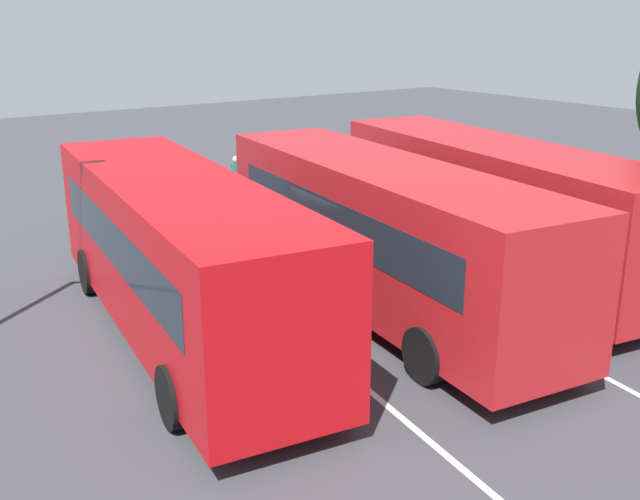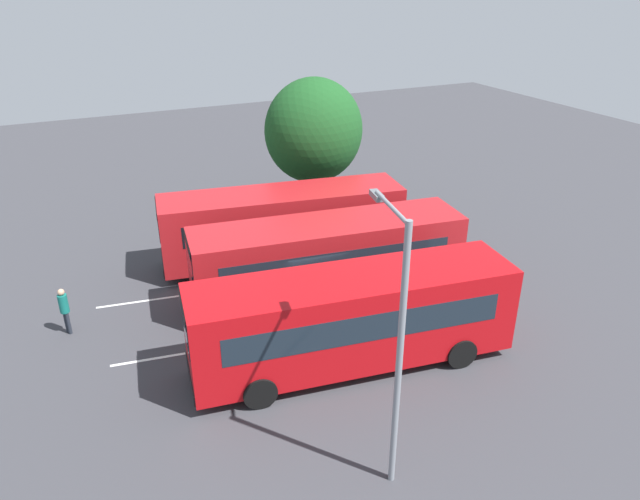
{
  "view_description": "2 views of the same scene",
  "coord_description": "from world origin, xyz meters",
  "px_view_note": "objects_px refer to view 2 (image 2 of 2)",
  "views": [
    {
      "loc": [
        -12.49,
        9.82,
        6.16
      ],
      "look_at": [
        -0.05,
        1.05,
        1.34
      ],
      "focal_mm": 42.03,
      "sensor_mm": 36.0,
      "label": 1
    },
    {
      "loc": [
        8.03,
        18.08,
        11.73
      ],
      "look_at": [
        -0.64,
        -0.49,
        1.92
      ],
      "focal_mm": 33.25,
      "sensor_mm": 36.0,
      "label": 2
    }
  ],
  "objects_px": {
    "bus_center_right": "(352,317)",
    "bus_center_left": "(327,257)",
    "bus_far_left": "(282,223)",
    "street_lamp": "(397,338)",
    "depot_tree": "(314,131)",
    "pedestrian": "(64,307)"
  },
  "relations": [
    {
      "from": "pedestrian",
      "to": "bus_far_left",
      "type": "bearing_deg",
      "value": -9.86
    },
    {
      "from": "depot_tree",
      "to": "bus_center_right",
      "type": "bearing_deg",
      "value": 70.77
    },
    {
      "from": "street_lamp",
      "to": "pedestrian",
      "type": "bearing_deg",
      "value": 44.91
    },
    {
      "from": "bus_center_left",
      "to": "street_lamp",
      "type": "xyz_separation_m",
      "value": [
        2.43,
        8.66,
        2.35
      ]
    },
    {
      "from": "bus_far_left",
      "to": "depot_tree",
      "type": "height_order",
      "value": "depot_tree"
    },
    {
      "from": "bus_center_left",
      "to": "pedestrian",
      "type": "distance_m",
      "value": 9.54
    },
    {
      "from": "pedestrian",
      "to": "depot_tree",
      "type": "relative_size",
      "value": 0.25
    },
    {
      "from": "bus_far_left",
      "to": "pedestrian",
      "type": "xyz_separation_m",
      "value": [
        9.04,
        2.17,
        -0.72
      ]
    },
    {
      "from": "bus_far_left",
      "to": "bus_center_right",
      "type": "bearing_deg",
      "value": 93.14
    },
    {
      "from": "street_lamp",
      "to": "depot_tree",
      "type": "distance_m",
      "value": 17.76
    },
    {
      "from": "bus_center_right",
      "to": "bus_center_left",
      "type": "bearing_deg",
      "value": -97.59
    },
    {
      "from": "street_lamp",
      "to": "depot_tree",
      "type": "xyz_separation_m",
      "value": [
        -5.6,
        -16.85,
        0.3
      ]
    },
    {
      "from": "bus_center_right",
      "to": "street_lamp",
      "type": "relative_size",
      "value": 1.49
    },
    {
      "from": "depot_tree",
      "to": "bus_center_left",
      "type": "bearing_deg",
      "value": 68.86
    },
    {
      "from": "bus_far_left",
      "to": "street_lamp",
      "type": "relative_size",
      "value": 1.49
    },
    {
      "from": "pedestrian",
      "to": "bus_center_left",
      "type": "bearing_deg",
      "value": -33.42
    },
    {
      "from": "bus_far_left",
      "to": "street_lamp",
      "type": "bearing_deg",
      "value": 89.45
    },
    {
      "from": "street_lamp",
      "to": "depot_tree",
      "type": "bearing_deg",
      "value": -7.34
    },
    {
      "from": "bus_center_left",
      "to": "bus_far_left",
      "type": "bearing_deg",
      "value": -77.8
    },
    {
      "from": "bus_center_right",
      "to": "street_lamp",
      "type": "distance_m",
      "value": 5.23
    },
    {
      "from": "bus_center_left",
      "to": "depot_tree",
      "type": "xyz_separation_m",
      "value": [
        -3.17,
        -8.19,
        2.65
      ]
    },
    {
      "from": "bus_center_right",
      "to": "street_lamp",
      "type": "xyz_separation_m",
      "value": [
        1.28,
        4.49,
        2.35
      ]
    }
  ]
}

